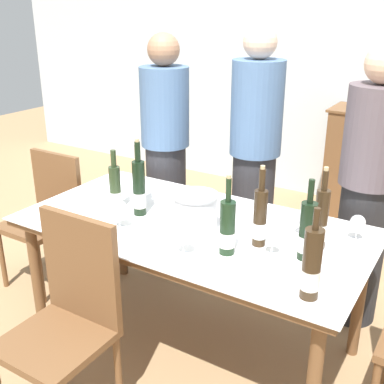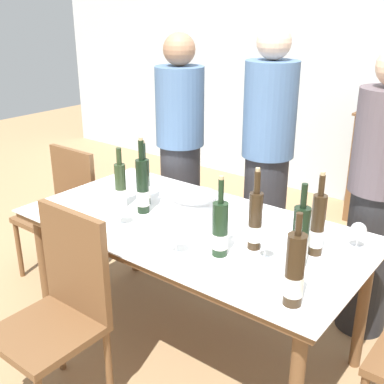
{
  "view_description": "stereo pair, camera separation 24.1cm",
  "coord_description": "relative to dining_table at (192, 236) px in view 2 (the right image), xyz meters",
  "views": [
    {
      "loc": [
        1.19,
        -1.92,
        1.8
      ],
      "look_at": [
        0.0,
        0.0,
        0.91
      ],
      "focal_mm": 45.0,
      "sensor_mm": 36.0,
      "label": 1
    },
    {
      "loc": [
        1.39,
        -1.79,
        1.8
      ],
      "look_at": [
        0.0,
        0.0,
        0.91
      ],
      "focal_mm": 45.0,
      "sensor_mm": 36.0,
      "label": 2
    }
  ],
  "objects": [
    {
      "name": "ground_plane",
      "position": [
        0.0,
        0.0,
        -0.67
      ],
      "size": [
        12.0,
        12.0,
        0.0
      ],
      "primitive_type": "plane",
      "color": "#A37F56"
    },
    {
      "name": "back_wall",
      "position": [
        0.0,
        2.63,
        0.73
      ],
      "size": [
        8.0,
        0.1,
        2.8
      ],
      "color": "silver",
      "rests_on": "ground_plane"
    },
    {
      "name": "dining_table",
      "position": [
        0.0,
        0.0,
        0.0
      ],
      "size": [
        1.81,
        0.94,
        0.73
      ],
      "color": "brown",
      "rests_on": "ground_plane"
    },
    {
      "name": "ice_bucket",
      "position": [
        0.04,
        -0.04,
        0.17
      ],
      "size": [
        0.23,
        0.23,
        0.19
      ],
      "color": "silver",
      "rests_on": "dining_table"
    },
    {
      "name": "wine_bottle_0",
      "position": [
        0.39,
        -0.03,
        0.2
      ],
      "size": [
        0.06,
        0.06,
        0.4
      ],
      "color": "#332314",
      "rests_on": "dining_table"
    },
    {
      "name": "wine_bottle_1",
      "position": [
        0.64,
        0.1,
        0.21
      ],
      "size": [
        0.06,
        0.06,
        0.4
      ],
      "color": "#332314",
      "rests_on": "dining_table"
    },
    {
      "name": "wine_bottle_2",
      "position": [
        -0.39,
        0.06,
        0.2
      ],
      "size": [
        0.07,
        0.07,
        0.37
      ],
      "color": "#1E3323",
      "rests_on": "dining_table"
    },
    {
      "name": "wine_bottle_3",
      "position": [
        -0.46,
        -0.06,
        0.19
      ],
      "size": [
        0.06,
        0.06,
        0.34
      ],
      "color": "#28381E",
      "rests_on": "dining_table"
    },
    {
      "name": "wine_bottle_4",
      "position": [
        0.3,
        -0.18,
        0.19
      ],
      "size": [
        0.07,
        0.07,
        0.38
      ],
      "color": "black",
      "rests_on": "dining_table"
    },
    {
      "name": "wine_bottle_5",
      "position": [
        -0.31,
        -0.04,
        0.21
      ],
      "size": [
        0.07,
        0.07,
        0.42
      ],
      "color": "black",
      "rests_on": "dining_table"
    },
    {
      "name": "wine_bottle_6",
      "position": [
        0.74,
        -0.33,
        0.2
      ],
      "size": [
        0.08,
        0.08,
        0.38
      ],
      "color": "#332314",
      "rests_on": "dining_table"
    },
    {
      "name": "wine_bottle_7",
      "position": [
        0.62,
        -0.04,
        0.2
      ],
      "size": [
        0.07,
        0.07,
        0.38
      ],
      "color": "black",
      "rests_on": "dining_table"
    },
    {
      "name": "wine_glass_0",
      "position": [
        0.53,
        0.18,
        0.16
      ],
      "size": [
        0.08,
        0.08,
        0.14
      ],
      "color": "white",
      "rests_on": "dining_table"
    },
    {
      "name": "wine_glass_1",
      "position": [
        0.48,
        -0.09,
        0.17
      ],
      "size": [
        0.07,
        0.07,
        0.14
      ],
      "color": "white",
      "rests_on": "dining_table"
    },
    {
      "name": "wine_glass_2",
      "position": [
        0.14,
        -0.3,
        0.18
      ],
      "size": [
        0.08,
        0.08,
        0.16
      ],
      "color": "white",
      "rests_on": "dining_table"
    },
    {
      "name": "wine_glass_3",
      "position": [
        0.77,
        0.26,
        0.16
      ],
      "size": [
        0.07,
        0.07,
        0.13
      ],
      "color": "white",
      "rests_on": "dining_table"
    },
    {
      "name": "wine_glass_4",
      "position": [
        -0.29,
        -0.24,
        0.18
      ],
      "size": [
        0.08,
        0.08,
        0.15
      ],
      "color": "white",
      "rests_on": "dining_table"
    },
    {
      "name": "chair_left_end",
      "position": [
        -1.2,
        0.08,
        -0.16
      ],
      "size": [
        0.42,
        0.42,
        0.88
      ],
      "color": "brown",
      "rests_on": "ground_plane"
    },
    {
      "name": "chair_near_front",
      "position": [
        -0.21,
        -0.69,
        -0.13
      ],
      "size": [
        0.42,
        0.42,
        0.96
      ],
      "color": "brown",
      "rests_on": "ground_plane"
    },
    {
      "name": "person_host",
      "position": [
        -0.65,
        0.7,
        0.15
      ],
      "size": [
        0.33,
        0.33,
        1.64
      ],
      "color": "#2D2D33",
      "rests_on": "ground_plane"
    },
    {
      "name": "person_guest_left",
      "position": [
        -0.04,
        0.83,
        0.19
      ],
      "size": [
        0.33,
        0.33,
        1.69
      ],
      "color": "#2D2D33",
      "rests_on": "ground_plane"
    },
    {
      "name": "person_guest_right",
      "position": [
        0.71,
        0.73,
        0.15
      ],
      "size": [
        0.33,
        0.33,
        1.62
      ],
      "color": "#262628",
      "rests_on": "ground_plane"
    }
  ]
}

